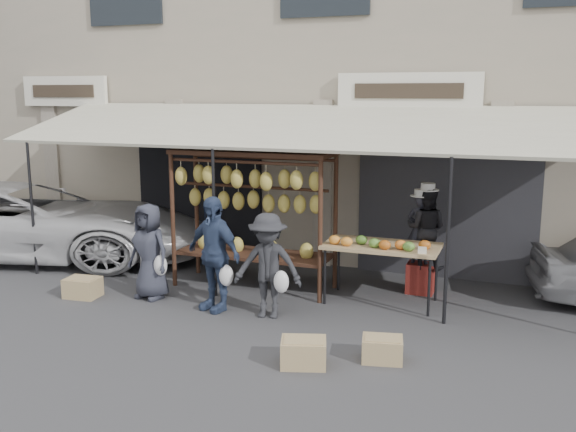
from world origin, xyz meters
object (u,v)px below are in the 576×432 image
object	(u,v)px
customer_mid	(214,254)
van	(12,202)
crate_near_b	(382,349)
vendor_right	(426,229)
produce_table	(381,247)
banana_rack	(252,192)
crate_near_a	(304,353)
crate_far	(83,288)
customer_right	(268,266)
vendor_left	(420,229)
customer_left	(149,251)

from	to	relation	value
customer_mid	van	world-z (taller)	van
crate_near_b	vendor_right	bearing A→B (deg)	88.81
crate_near_b	produce_table	bearing A→B (deg)	103.38
banana_rack	crate_near_b	bearing A→B (deg)	-39.19
customer_mid	crate_near_a	distance (m)	2.43
banana_rack	crate_far	size ratio (longest dim) A/B	5.15
customer_mid	van	distance (m)	5.18
banana_rack	crate_near_a	size ratio (longest dim) A/B	4.99
vendor_right	van	world-z (taller)	van
vendor_right	crate_far	world-z (taller)	vendor_right
crate_near_a	produce_table	bearing A→B (deg)	82.28
customer_right	crate_near_a	size ratio (longest dim) A/B	2.86
banana_rack	vendor_left	world-z (taller)	banana_rack
customer_right	van	xyz separation A→B (m)	(-5.84, 1.39, 0.33)
crate_near_a	van	bearing A→B (deg)	157.94
vendor_left	customer_left	bearing A→B (deg)	25.32
banana_rack	customer_left	distance (m)	1.84
produce_table	customer_right	size ratio (longest dim) A/B	1.14
van	customer_left	bearing A→B (deg)	-122.87
vendor_right	crate_near_a	world-z (taller)	vendor_right
produce_table	vendor_right	bearing A→B (deg)	52.69
van	crate_near_b	bearing A→B (deg)	-121.68
produce_table	customer_mid	bearing A→B (deg)	-153.31
produce_table	van	distance (m)	7.20
customer_mid	crate_near_a	bearing A→B (deg)	-17.68
vendor_left	vendor_right	size ratio (longest dim) A/B	0.87
vendor_left	crate_near_a	size ratio (longest dim) A/B	2.12
customer_mid	crate_near_b	distance (m)	2.94
customer_mid	customer_right	distance (m)	0.86
customer_mid	customer_left	bearing A→B (deg)	-167.50
crate_near_a	van	size ratio (longest dim) A/B	0.10
vendor_left	crate_far	distance (m)	5.33
customer_mid	van	bearing A→B (deg)	-176.31
customer_mid	crate_near_b	bearing A→B (deg)	-0.20
crate_near_a	van	distance (m)	7.45
customer_left	customer_mid	size ratio (longest dim) A/B	0.88
customer_right	crate_far	world-z (taller)	customer_right
banana_rack	van	size ratio (longest dim) A/B	0.51
vendor_right	van	size ratio (longest dim) A/B	0.25
customer_mid	customer_right	xyz separation A→B (m)	(0.85, -0.01, -0.09)
vendor_left	crate_far	world-z (taller)	vendor_left
vendor_right	customer_left	distance (m)	4.28
crate_near_a	crate_near_b	bearing A→B (deg)	28.55
banana_rack	customer_right	distance (m)	1.63
vendor_left	crate_near_b	distance (m)	2.94
banana_rack	van	bearing A→B (deg)	177.67
crate_near_a	vendor_left	bearing A→B (deg)	76.38
customer_mid	crate_far	xyz separation A→B (m)	(-2.18, -0.21, -0.69)
produce_table	crate_far	bearing A→B (deg)	-163.28
customer_mid	produce_table	bearing A→B (deg)	45.83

